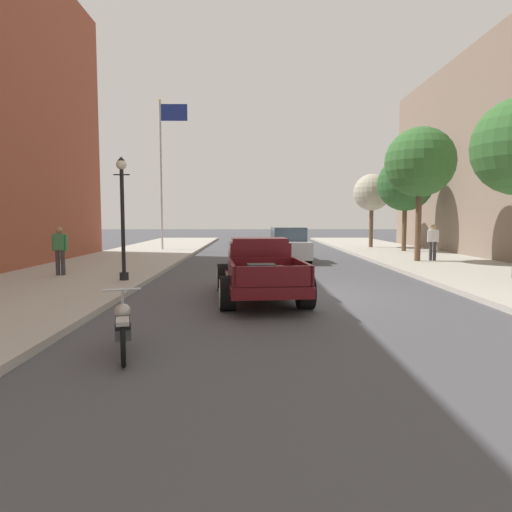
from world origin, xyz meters
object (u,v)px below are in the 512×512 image
object	(u,v)px
street_lamp_near	(122,209)
street_tree_third	(405,184)
hotrod_truck_maroon	(259,269)
street_tree_second	(420,163)
pedestrian_sidewalk_right	(433,240)
motorcycle_parked	(123,325)
pedestrian_sidewalk_left	(60,248)
flagpole	(165,158)
car_background_silver	(288,245)
street_tree_farthest	(372,193)

from	to	relation	value
street_lamp_near	street_tree_third	xyz separation A→B (m)	(13.00, 12.48, 1.70)
hotrod_truck_maroon	street_tree_second	distance (m)	11.93
hotrod_truck_maroon	pedestrian_sidewalk_right	distance (m)	11.96
motorcycle_parked	pedestrian_sidewalk_left	world-z (taller)	pedestrian_sidewalk_left
street_tree_third	pedestrian_sidewalk_left	bearing A→B (deg)	-144.05
flagpole	street_tree_second	distance (m)	15.15
pedestrian_sidewalk_left	street_tree_third	distance (m)	19.39
flagpole	car_background_silver	bearing A→B (deg)	-42.02
hotrod_truck_maroon	street_tree_second	world-z (taller)	street_tree_second
motorcycle_parked	street_tree_farthest	xyz separation A→B (m)	(9.92, 23.21, 3.30)
flagpole	street_tree_third	xyz separation A→B (m)	(14.35, -1.63, -1.68)
pedestrian_sidewalk_left	street_tree_farthest	world-z (taller)	street_tree_farthest
street_tree_second	flagpole	bearing A→B (deg)	148.66
car_background_silver	flagpole	xyz separation A→B (m)	(-7.12, 6.41, 5.00)
flagpole	street_lamp_near	bearing A→B (deg)	-84.53
car_background_silver	pedestrian_sidewalk_left	distance (m)	10.51
street_tree_third	street_tree_farthest	distance (m)	3.65
hotrod_truck_maroon	street_tree_farthest	size ratio (longest dim) A/B	1.04
flagpole	pedestrian_sidewalk_right	bearing A→B (deg)	-29.29
pedestrian_sidewalk_right	pedestrian_sidewalk_left	bearing A→B (deg)	-160.64
pedestrian_sidewalk_left	street_tree_second	size ratio (longest dim) A/B	0.28
pedestrian_sidewalk_right	street_lamp_near	size ratio (longest dim) A/B	0.43
motorcycle_parked	street_tree_third	xyz separation A→B (m)	(10.97, 19.74, 3.65)
street_tree_farthest	motorcycle_parked	bearing A→B (deg)	-113.14
street_lamp_near	street_tree_farthest	xyz separation A→B (m)	(11.95, 15.96, 1.36)
motorcycle_parked	street_lamp_near	size ratio (longest dim) A/B	0.53
flagpole	street_tree_third	distance (m)	14.54
pedestrian_sidewalk_right	street_tree_farthest	xyz separation A→B (m)	(-0.37, 9.51, 2.66)
street_tree_second	street_tree_third	world-z (taller)	street_tree_second
hotrod_truck_maroon	street_tree_third	size ratio (longest dim) A/B	0.91
motorcycle_parked	street_tree_third	world-z (taller)	street_tree_third
pedestrian_sidewalk_left	street_tree_third	xyz separation A→B (m)	(15.51, 11.25, 3.00)
pedestrian_sidewalk_right	street_tree_third	xyz separation A→B (m)	(0.68, 6.04, 3.00)
motorcycle_parked	car_background_silver	world-z (taller)	car_background_silver
pedestrian_sidewalk_left	street_lamp_near	size ratio (longest dim) A/B	0.43
pedestrian_sidewalk_left	motorcycle_parked	bearing A→B (deg)	-61.88
hotrod_truck_maroon	car_background_silver	size ratio (longest dim) A/B	1.15
pedestrian_sidewalk_right	street_tree_farthest	distance (m)	9.89
hotrod_truck_maroon	street_tree_second	xyz separation A→B (m)	(7.32, 8.62, 3.81)
motorcycle_parked	flagpole	size ratio (longest dim) A/B	0.22
flagpole	hotrod_truck_maroon	bearing A→B (deg)	-71.29
motorcycle_parked	street_tree_second	bearing A→B (deg)	54.83
street_tree_farthest	pedestrian_sidewalk_left	bearing A→B (deg)	-134.48
car_background_silver	flagpole	size ratio (longest dim) A/B	0.48
car_background_silver	hotrod_truck_maroon	bearing A→B (deg)	-98.68
pedestrian_sidewalk_left	street_tree_third	world-z (taller)	street_tree_third
hotrod_truck_maroon	street_tree_farthest	xyz separation A→B (m)	(7.72, 18.32, 2.99)
hotrod_truck_maroon	street_tree_third	xyz separation A→B (m)	(8.77, 14.84, 3.33)
street_lamp_near	street_tree_third	distance (m)	18.10
motorcycle_parked	street_tree_farthest	size ratio (longest dim) A/B	0.43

